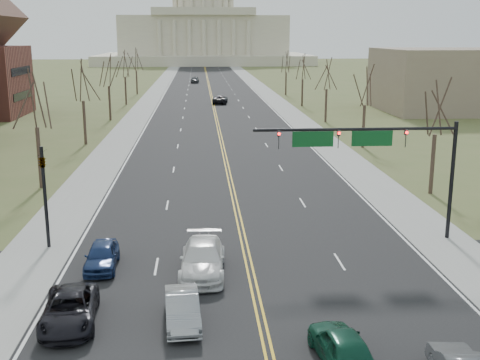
{
  "coord_description": "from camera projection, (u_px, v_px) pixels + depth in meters",
  "views": [
    {
      "loc": [
        -2.58,
        -20.57,
        12.12
      ],
      "look_at": [
        0.01,
        17.11,
        3.0
      ],
      "focal_mm": 45.0,
      "sensor_mm": 36.0,
      "label": 1
    }
  ],
  "objects": [
    {
      "name": "tree_r_1",
      "position": [
        365.0,
        88.0,
        65.13
      ],
      "size": [
        3.74,
        3.74,
        8.5
      ],
      "color": "#35281F",
      "rests_on": "ground"
    },
    {
      "name": "car_far_sb",
      "position": [
        195.0,
        80.0,
        156.21
      ],
      "size": [
        2.29,
        5.04,
        1.68
      ],
      "primitive_type": "imported",
      "rotation": [
        0.0,
        0.0,
        -0.06
      ],
      "color": "#414448",
      "rests_on": "road"
    },
    {
      "name": "tree_l_1",
      "position": [
        82.0,
        83.0,
        66.86
      ],
      "size": [
        3.96,
        3.96,
        9.0
      ],
      "color": "#35281F",
      "rests_on": "ground"
    },
    {
      "name": "car_sb_outer_second",
      "position": [
        102.0,
        256.0,
        31.93
      ],
      "size": [
        1.74,
        4.1,
        1.38
      ],
      "primitive_type": "imported",
      "rotation": [
        0.0,
        0.0,
        0.03
      ],
      "color": "navy",
      "rests_on": "road"
    },
    {
      "name": "car_nb_inner_lead",
      "position": [
        342.0,
        346.0,
        22.57
      ],
      "size": [
        2.17,
        4.48,
        1.47
      ],
      "primitive_type": "imported",
      "rotation": [
        0.0,
        0.0,
        3.24
      ],
      "color": "#0E3E2C",
      "rests_on": "road"
    },
    {
      "name": "cross_road",
      "position": [
        256.0,
        295.0,
        28.79
      ],
      "size": [
        120.0,
        14.0,
        0.01
      ],
      "primitive_type": "cube",
      "color": "black",
      "rests_on": "ground"
    },
    {
      "name": "tree_r_0",
      "position": [
        437.0,
        110.0,
        45.74
      ],
      "size": [
        3.74,
        3.74,
        8.5
      ],
      "color": "#35281F",
      "rests_on": "ground"
    },
    {
      "name": "sidewalk_right",
      "position": [
        266.0,
        92.0,
        130.44
      ],
      "size": [
        4.0,
        380.0,
        0.03
      ],
      "primitive_type": "cube",
      "color": "gray",
      "rests_on": "ground"
    },
    {
      "name": "tree_r_4",
      "position": [
        286.0,
        63.0,
        123.32
      ],
      "size": [
        3.74,
        3.74,
        8.5
      ],
      "color": "#35281F",
      "rests_on": "ground"
    },
    {
      "name": "bldg_right_mass",
      "position": [
        459.0,
        80.0,
        98.16
      ],
      "size": [
        25.0,
        20.0,
        10.0
      ],
      "primitive_type": "cube",
      "color": "#7A6957",
      "rests_on": "ground"
    },
    {
      "name": "capitol",
      "position": [
        203.0,
        30.0,
        261.99
      ],
      "size": [
        90.0,
        60.0,
        50.0
      ],
      "color": "beige",
      "rests_on": "ground"
    },
    {
      "name": "car_far_nb",
      "position": [
        220.0,
        99.0,
        109.21
      ],
      "size": [
        3.08,
        5.67,
        1.51
      ],
      "primitive_type": "imported",
      "rotation": [
        0.0,
        0.0,
        3.03
      ],
      "color": "black",
      "rests_on": "road"
    },
    {
      "name": "tree_l_4",
      "position": [
        136.0,
        61.0,
        125.04
      ],
      "size": [
        3.96,
        3.96,
        9.0
      ],
      "color": "#35281F",
      "rests_on": "ground"
    },
    {
      "name": "tree_l_0",
      "position": [
        35.0,
        102.0,
        47.46
      ],
      "size": [
        3.96,
        3.96,
        9.0
      ],
      "color": "#35281F",
      "rests_on": "ground"
    },
    {
      "name": "tree_l_2",
      "position": [
        108.0,
        72.0,
        86.25
      ],
      "size": [
        3.96,
        3.96,
        9.0
      ],
      "color": "#35281F",
      "rests_on": "ground"
    },
    {
      "name": "signal_left",
      "position": [
        44.0,
        186.0,
        34.42
      ],
      "size": [
        0.32,
        0.36,
        6.0
      ],
      "color": "black",
      "rests_on": "ground"
    },
    {
      "name": "car_sb_outer_lead",
      "position": [
        70.0,
        310.0,
        25.72
      ],
      "size": [
        2.66,
        5.03,
        1.35
      ],
      "primitive_type": "imported",
      "rotation": [
        0.0,
        0.0,
        0.09
      ],
      "color": "black",
      "rests_on": "road"
    },
    {
      "name": "road",
      "position": [
        211.0,
        93.0,
        129.64
      ],
      "size": [
        20.0,
        380.0,
        0.01
      ],
      "primitive_type": "cube",
      "color": "black",
      "rests_on": "ground"
    },
    {
      "name": "sidewalk_left",
      "position": [
        155.0,
        93.0,
        128.84
      ],
      "size": [
        4.0,
        380.0,
        0.03
      ],
      "primitive_type": "cube",
      "color": "gray",
      "rests_on": "ground"
    },
    {
      "name": "edge_line_left",
      "position": [
        165.0,
        93.0,
        128.99
      ],
      "size": [
        0.15,
        380.0,
        0.01
      ],
      "primitive_type": "cube",
      "color": "silver",
      "rests_on": "road"
    },
    {
      "name": "car_sb_inner_lead",
      "position": [
        182.0,
        309.0,
        25.8
      ],
      "size": [
        1.73,
        4.19,
        1.35
      ],
      "primitive_type": "imported",
      "rotation": [
        0.0,
        0.0,
        0.08
      ],
      "color": "gray",
      "rests_on": "road"
    },
    {
      "name": "edge_line_right",
      "position": [
        256.0,
        92.0,
        130.29
      ],
      "size": [
        0.15,
        380.0,
        0.01
      ],
      "primitive_type": "cube",
      "color": "silver",
      "rests_on": "road"
    },
    {
      "name": "center_line",
      "position": [
        211.0,
        93.0,
        129.64
      ],
      "size": [
        0.42,
        380.0,
        0.01
      ],
      "primitive_type": "cube",
      "color": "gold",
      "rests_on": "road"
    },
    {
      "name": "car_sb_inner_second",
      "position": [
        203.0,
        259.0,
        31.16
      ],
      "size": [
        2.54,
        5.69,
        1.62
      ],
      "primitive_type": "imported",
      "rotation": [
        0.0,
        0.0,
        -0.05
      ],
      "color": "silver",
      "rests_on": "road"
    },
    {
      "name": "tree_r_2",
      "position": [
        327.0,
        76.0,
        84.53
      ],
      "size": [
        3.74,
        3.74,
        8.5
      ],
      "color": "#35281F",
      "rests_on": "ground"
    },
    {
      "name": "tree_l_3",
      "position": [
        125.0,
        65.0,
        105.65
      ],
      "size": [
        3.96,
        3.96,
        9.0
      ],
      "color": "#35281F",
      "rests_on": "ground"
    },
    {
      "name": "signal_mast",
      "position": [
        371.0,
        147.0,
        35.2
      ],
      "size": [
        12.12,
        0.44,
        7.2
      ],
      "color": "black",
      "rests_on": "ground"
    },
    {
      "name": "tree_r_3",
      "position": [
        303.0,
        68.0,
        103.92
      ],
      "size": [
        3.74,
        3.74,
        8.5
      ],
      "color": "#35281F",
      "rests_on": "ground"
    }
  ]
}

